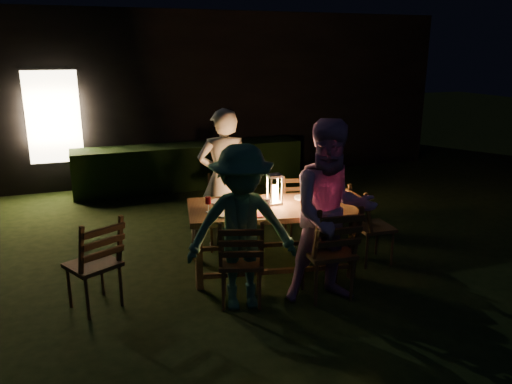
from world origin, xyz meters
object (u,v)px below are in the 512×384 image
object	(u,v)px
chair_end	(371,239)
dining_table	(271,212)
person_house_side	(224,179)
chair_far_left	(225,225)
chair_near_left	(241,276)
person_opp_left	(242,228)
lantern	(275,191)
chair_near_right	(328,268)
bottle_table	(249,195)
chair_far_right	(300,223)
ice_bucket	(233,170)
bottle_bucket_a	(231,167)
bottle_bucket_b	(235,166)
person_opp_right	(332,213)
chair_spare	(95,279)
side_table	(233,181)

from	to	relation	value
chair_end	dining_table	bearing A→B (deg)	-97.21
person_house_side	chair_far_left	bearing A→B (deg)	92.03
chair_near_left	person_house_side	distance (m)	1.70
person_opp_left	lantern	bearing A→B (deg)	60.11
chair_near_left	chair_near_right	world-z (taller)	chair_near_right
chair_near_left	bottle_table	size ratio (longest dim) A/B	3.49
chair_near_left	chair_end	distance (m)	1.85
chair_far_right	ice_bucket	distance (m)	1.54
chair_near_right	lantern	size ratio (longest dim) A/B	3.06
chair_far_left	bottle_bucket_a	xyz separation A→B (m)	(0.44, 1.16, 0.48)
chair_far_left	ice_bucket	bearing A→B (deg)	-96.71
chair_near_left	chair_end	size ratio (longest dim) A/B	1.00
dining_table	bottle_bucket_a	xyz separation A→B (m)	(0.13, 2.00, 0.08)
chair_far_right	lantern	bearing A→B (deg)	54.55
chair_end	bottle_bucket_b	world-z (taller)	chair_end
dining_table	bottle_table	xyz separation A→B (m)	(-0.25, 0.04, 0.22)
lantern	bottle_bucket_b	bearing A→B (deg)	85.17
bottle_table	chair_far_right	bearing A→B (deg)	33.65
person_house_side	bottle_bucket_b	bearing A→B (deg)	-103.64
chair_near_right	person_house_side	world-z (taller)	person_house_side
person_house_side	person_opp_right	xyz separation A→B (m)	(0.59, -1.77, 0.03)
chair_near_right	chair_spare	size ratio (longest dim) A/B	1.07
person_opp_left	chair_far_right	bearing A→B (deg)	57.82
person_house_side	bottle_bucket_b	world-z (taller)	person_house_side
ice_bucket	side_table	bearing A→B (deg)	0.00
person_house_side	person_opp_right	distance (m)	1.87
bottle_table	bottle_bucket_a	bearing A→B (deg)	79.10
person_opp_right	lantern	xyz separation A→B (m)	(-0.24, 0.93, 0.00)
chair_far_left	bottle_bucket_b	world-z (taller)	chair_far_left
chair_near_right	person_opp_left	distance (m)	1.03
ice_bucket	bottle_bucket_a	size ratio (longest dim) A/B	0.94
person_opp_left	bottle_table	xyz separation A→B (m)	(0.34, 0.77, 0.09)
person_opp_left	person_house_side	bearing A→B (deg)	90.00
person_house_side	lantern	world-z (taller)	person_house_side
ice_bucket	bottle_bucket_b	size ratio (longest dim) A/B	0.94
chair_spare	person_opp_right	distance (m)	2.43
chair_near_left	ice_bucket	world-z (taller)	chair_near_left
dining_table	chair_near_left	xyz separation A→B (m)	(-0.58, -0.68, -0.41)
ice_bucket	person_house_side	bearing A→B (deg)	-112.50
chair_spare	bottle_table	distance (m)	1.85
person_opp_left	bottle_bucket_b	xyz separation A→B (m)	(0.82, 2.81, -0.05)
person_opp_right	chair_near_right	bearing A→B (deg)	87.25
dining_table	ice_bucket	distance (m)	2.05
chair_end	bottle_table	xyz separation A→B (m)	(-1.46, 0.26, 0.62)
chair_far_left	chair_far_right	world-z (taller)	chair_far_left
person_house_side	bottle_bucket_a	world-z (taller)	person_house_side
person_opp_right	chair_far_right	bearing A→B (deg)	86.41
bottle_bucket_a	chair_spare	bearing A→B (deg)	-132.70
chair_far_left	chair_end	distance (m)	1.85
bottle_table	chair_spare	bearing A→B (deg)	-169.59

